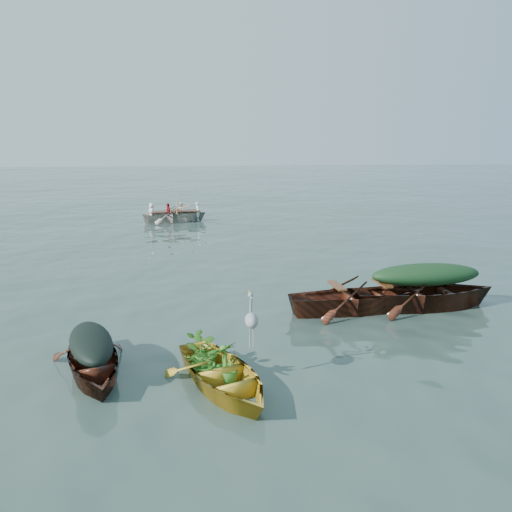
{
  "coord_description": "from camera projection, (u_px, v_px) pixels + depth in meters",
  "views": [
    {
      "loc": [
        -0.89,
        -10.88,
        3.88
      ],
      "look_at": [
        0.76,
        3.63,
        0.5
      ],
      "focal_mm": 35.0,
      "sensor_mm": 36.0,
      "label": 1
    }
  ],
  "objects": [
    {
      "name": "rowers",
      "position": [
        175.0,
        204.0,
        24.17
      ],
      "size": [
        3.22,
        1.8,
        0.76
      ],
      "primitive_type": "imported",
      "rotation": [
        0.0,
        0.0,
        1.79
      ],
      "color": "white",
      "rests_on": "rowed_boat"
    },
    {
      "name": "green_tarp_boat",
      "position": [
        423.0,
        308.0,
        11.83
      ],
      "size": [
        4.82,
        1.6,
        1.14
      ],
      "primitive_type": "imported",
      "rotation": [
        0.0,
        0.0,
        1.59
      ],
      "color": "#431A0F",
      "rests_on": "ground"
    },
    {
      "name": "dark_tarp_cover",
      "position": [
        91.0,
        340.0,
        8.39
      ],
      "size": [
        1.21,
        1.98,
        0.4
      ],
      "primitive_type": "ellipsoid",
      "rotation": [
        0.0,
        0.0,
        0.3
      ],
      "color": "black",
      "rests_on": "dark_covered_boat"
    },
    {
      "name": "open_wooden_boat",
      "position": [
        358.0,
        311.0,
        11.62
      ],
      "size": [
        4.65,
        1.79,
        1.07
      ],
      "primitive_type": "imported",
      "rotation": [
        0.0,
        0.0,
        1.66
      ],
      "color": "#5A2616",
      "rests_on": "ground"
    },
    {
      "name": "dinghy_weeds",
      "position": [
        210.0,
        334.0,
        8.31
      ],
      "size": [
        0.99,
        1.1,
        0.6
      ],
      "primitive_type": "imported",
      "rotation": [
        0.0,
        0.0,
        0.39
      ],
      "color": "#34761F",
      "rests_on": "yellow_dinghy"
    },
    {
      "name": "dark_covered_boat",
      "position": [
        93.0,
        373.0,
        8.53
      ],
      "size": [
        2.21,
        3.61,
        0.83
      ],
      "primitive_type": "imported",
      "rotation": [
        0.0,
        0.0,
        0.3
      ],
      "color": "#4A1D11",
      "rests_on": "ground"
    },
    {
      "name": "thwart_benches",
      "position": [
        359.0,
        289.0,
        11.49
      ],
      "size": [
        2.34,
        1.04,
        0.04
      ],
      "primitive_type": null,
      "rotation": [
        0.0,
        0.0,
        1.66
      ],
      "color": "#502B12",
      "rests_on": "open_wooden_boat"
    },
    {
      "name": "oars",
      "position": [
        175.0,
        211.0,
        24.25
      ],
      "size": [
        1.15,
        2.67,
        0.06
      ],
      "primitive_type": null,
      "rotation": [
        0.0,
        0.0,
        1.79
      ],
      "color": "#A0683C",
      "rests_on": "rowed_boat"
    },
    {
      "name": "rowed_boat",
      "position": [
        175.0,
        222.0,
        24.37
      ],
      "size": [
        4.51,
        2.21,
        1.03
      ],
      "primitive_type": "imported",
      "rotation": [
        0.0,
        0.0,
        1.79
      ],
      "color": "beige",
      "rests_on": "ground"
    },
    {
      "name": "heron",
      "position": [
        252.0,
        329.0,
        8.09
      ],
      "size": [
        0.41,
        0.48,
        0.92
      ],
      "primitive_type": null,
      "rotation": [
        0.0,
        0.0,
        0.39
      ],
      "color": "#9B9DA3",
      "rests_on": "yellow_dinghy"
    },
    {
      "name": "yellow_dinghy",
      "position": [
        223.0,
        389.0,
        7.99
      ],
      "size": [
        2.51,
        3.5,
        0.87
      ],
      "primitive_type": "imported",
      "rotation": [
        0.0,
        0.0,
        0.39
      ],
      "color": "gold",
      "rests_on": "ground"
    },
    {
      "name": "green_tarp_cover",
      "position": [
        426.0,
        275.0,
        11.64
      ],
      "size": [
        2.65,
        0.88,
        0.52
      ],
      "primitive_type": "ellipsoid",
      "rotation": [
        0.0,
        0.0,
        1.59
      ],
      "color": "#173A1A",
      "rests_on": "green_tarp_boat"
    },
    {
      "name": "ground",
      "position": [
        241.0,
        313.0,
        11.51
      ],
      "size": [
        140.0,
        140.0,
        0.0
      ],
      "primitive_type": "plane",
      "color": "#354A42",
      "rests_on": "ground"
    }
  ]
}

